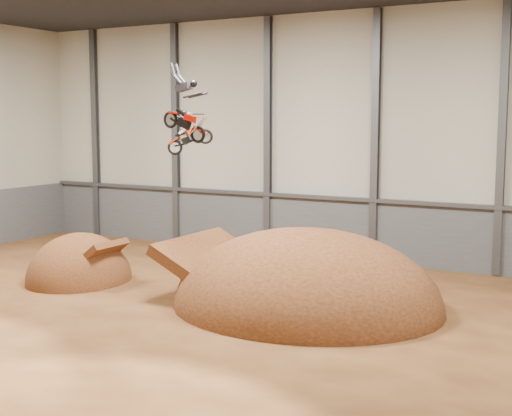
{
  "coord_description": "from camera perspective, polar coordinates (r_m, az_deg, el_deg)",
  "views": [
    {
      "loc": [
        16.56,
        -22.64,
        8.08
      ],
      "look_at": [
        1.83,
        4.0,
        4.22
      ],
      "focal_mm": 50.0,
      "sensor_mm": 36.0,
      "label": 1
    }
  ],
  "objects": [
    {
      "name": "landing_ramp",
      "position": [
        30.96,
        4.01,
        -7.92
      ],
      "size": [
        11.78,
        10.42,
        6.8
      ],
      "primitive_type": "ellipsoid",
      "color": "#412010",
      "rests_on": "ground"
    },
    {
      "name": "fmx_rider_b",
      "position": [
        29.75,
        -6.01,
        8.33
      ],
      "size": [
        3.83,
        1.16,
        3.54
      ],
      "primitive_type": null,
      "rotation": [
        0.0,
        0.39,
        -0.08
      ],
      "color": "#CF0B00"
    },
    {
      "name": "steel_column_4",
      "position": [
        38.02,
        19.07,
        5.2
      ],
      "size": [
        0.4,
        0.36,
        13.9
      ],
      "primitive_type": "cube",
      "color": "#47494F",
      "rests_on": "ground"
    },
    {
      "name": "steel_rail",
      "position": [
        41.14,
        5.02,
        0.87
      ],
      "size": [
        39.8,
        0.35,
        0.2
      ],
      "primitive_type": "cube",
      "color": "#47494F",
      "rests_on": "lower_band_back"
    },
    {
      "name": "steel_column_1",
      "position": [
        45.91,
        -6.45,
        5.83
      ],
      "size": [
        0.4,
        0.36,
        13.9
      ],
      "primitive_type": "cube",
      "color": "#47494F",
      "rests_on": "ground"
    },
    {
      "name": "steel_column_3",
      "position": [
        39.72,
        9.52,
        5.57
      ],
      "size": [
        0.4,
        0.36,
        13.9
      ],
      "primitive_type": "cube",
      "color": "#47494F",
      "rests_on": "ground"
    },
    {
      "name": "fmx_rider_a",
      "position": [
        31.26,
        -5.1,
        6.43
      ],
      "size": [
        2.65,
        1.83,
        2.44
      ],
      "primitive_type": null,
      "rotation": [
        0.0,
        -0.34,
        0.46
      ],
      "color": "#F22900"
    },
    {
      "name": "lower_band_back",
      "position": [
        41.51,
        5.07,
        -1.58
      ],
      "size": [
        39.8,
        0.18,
        3.5
      ],
      "primitive_type": "cube",
      "color": "#53555A",
      "rests_on": "ground"
    },
    {
      "name": "back_wall",
      "position": [
        41.13,
        5.21,
        5.69
      ],
      "size": [
        40.0,
        0.1,
        14.0
      ],
      "primitive_type": "cube",
      "color": "#B7B4A2",
      "rests_on": "ground"
    },
    {
      "name": "steel_column_2",
      "position": [
        42.41,
        0.96,
        5.76
      ],
      "size": [
        0.4,
        0.36,
        13.9
      ],
      "primitive_type": "cube",
      "color": "#47494F",
      "rests_on": "ground"
    },
    {
      "name": "takeoff_ramp",
      "position": [
        36.75,
        -13.93,
        -5.7
      ],
      "size": [
        4.85,
        5.59,
        4.85
      ],
      "primitive_type": "ellipsoid",
      "color": "#412010",
      "rests_on": "ground"
    },
    {
      "name": "steel_column_0",
      "position": [
        50.06,
        -12.72,
        5.81
      ],
      "size": [
        0.4,
        0.36,
        13.9
      ],
      "primitive_type": "cube",
      "color": "#47494F",
      "rests_on": "ground"
    },
    {
      "name": "floor",
      "position": [
        29.19,
        -7.05,
        -8.9
      ],
      "size": [
        40.0,
        40.0,
        0.0
      ],
      "primitive_type": "plane",
      "color": "#492913",
      "rests_on": "ground"
    }
  ]
}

